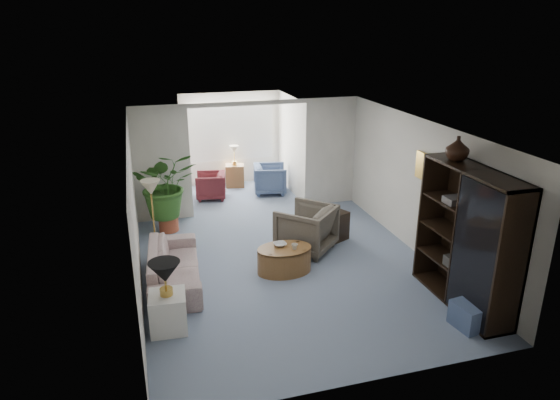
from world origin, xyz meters
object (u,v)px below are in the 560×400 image
object	(u,v)px
floor_lamp	(151,188)
plant_pot	(169,223)
framed_picture	(426,168)
cabinet_urn	(458,148)
table_lamp	(165,272)
entertainment_cabinet	(467,239)
side_table_dark	(334,226)
sunroom_chair_maroon	(211,186)
coffee_bowl	(280,244)
end_table	(168,312)
coffee_table	(284,260)
sunroom_chair_blue	(270,179)
sunroom_table	(235,176)
ottoman	(471,315)
wingback_chair	(306,228)
coffee_cup	(294,247)
sofa	(174,266)

from	to	relation	value
floor_lamp	plant_pot	distance (m)	1.43
framed_picture	cabinet_urn	size ratio (longest dim) A/B	1.37
table_lamp	entertainment_cabinet	distance (m)	4.42
side_table_dark	sunroom_chair_maroon	bearing A→B (deg)	122.62
floor_lamp	framed_picture	bearing A→B (deg)	-18.89
floor_lamp	side_table_dark	xyz separation A→B (m)	(3.44, -0.48, -0.96)
coffee_bowl	sunroom_chair_maroon	size ratio (longest dim) A/B	0.31
side_table_dark	plant_pot	bearing A→B (deg)	156.53
end_table	coffee_table	xyz separation A→B (m)	(2.06, 1.20, -0.05)
coffee_bowl	sunroom_chair_blue	xyz separation A→B (m)	(0.91, 4.03, -0.12)
entertainment_cabinet	coffee_table	bearing A→B (deg)	143.81
table_lamp	framed_picture	bearing A→B (deg)	13.56
sunroom_table	plant_pot	bearing A→B (deg)	-127.25
framed_picture	ottoman	distance (m)	2.74
framed_picture	coffee_bowl	bearing A→B (deg)	175.89
table_lamp	cabinet_urn	xyz separation A→B (m)	(4.39, -0.00, 1.42)
wingback_chair	sunroom_table	bearing A→B (deg)	-127.47
table_lamp	sunroom_chair_blue	world-z (taller)	table_lamp
framed_picture	coffee_table	xyz separation A→B (m)	(-2.56, 0.09, -1.47)
floor_lamp	end_table	bearing A→B (deg)	-89.17
coffee_cup	sunroom_table	size ratio (longest dim) A/B	0.18
table_lamp	entertainment_cabinet	world-z (taller)	entertainment_cabinet
coffee_bowl	coffee_table	bearing A→B (deg)	-63.43
coffee_bowl	ottoman	distance (m)	3.24
ottoman	sunroom_table	world-z (taller)	sunroom_table
end_table	cabinet_urn	bearing A→B (deg)	-0.05
coffee_cup	wingback_chair	world-z (taller)	wingback_chair
table_lamp	cabinet_urn	size ratio (longest dim) A/B	1.20
table_lamp	coffee_table	bearing A→B (deg)	30.27
floor_lamp	cabinet_urn	bearing A→B (deg)	-31.48
ottoman	sunroom_table	distance (m)	7.46
end_table	wingback_chair	distance (m)	3.32
sunroom_table	sunroom_chair_maroon	bearing A→B (deg)	-135.00
plant_pot	floor_lamp	bearing A→B (deg)	-109.47
coffee_cup	end_table	bearing A→B (deg)	-153.50
coffee_bowl	sunroom_table	world-z (taller)	sunroom_table
coffee_cup	sofa	bearing A→B (deg)	172.93
plant_pot	framed_picture	bearing A→B (deg)	-29.64
end_table	plant_pot	bearing A→B (deg)	85.67
coffee_table	entertainment_cabinet	size ratio (longest dim) A/B	0.44
sofa	coffee_table	size ratio (longest dim) A/B	2.18
framed_picture	plant_pot	size ratio (longest dim) A/B	1.25
wingback_chair	entertainment_cabinet	size ratio (longest dim) A/B	0.45
coffee_table	wingback_chair	size ratio (longest dim) A/B	0.98
entertainment_cabinet	coffee_cup	bearing A→B (deg)	143.64
wingback_chair	sunroom_table	xyz separation A→B (m)	(-0.53, 4.15, -0.15)
side_table_dark	ottoman	xyz separation A→B (m)	(0.74, -3.35, -0.10)
ottoman	floor_lamp	bearing A→B (deg)	137.53
table_lamp	sunroom_chair_maroon	xyz separation A→B (m)	(1.42, 5.33, -0.58)
entertainment_cabinet	sunroom_chair_blue	bearing A→B (deg)	104.16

